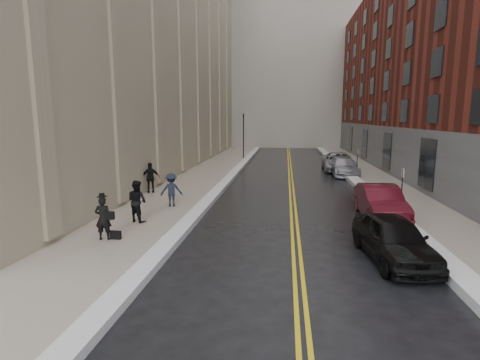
% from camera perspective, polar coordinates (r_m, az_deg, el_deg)
% --- Properties ---
extents(ground, '(160.00, 160.00, 0.00)m').
position_cam_1_polar(ground, '(12.46, -3.04, -12.83)').
color(ground, black).
rests_on(ground, ground).
extents(sidewalk_left, '(4.00, 64.00, 0.15)m').
position_cam_1_polar(sidewalk_left, '(28.50, -6.42, 0.04)').
color(sidewalk_left, gray).
rests_on(sidewalk_left, ground).
extents(sidewalk_right, '(3.00, 64.00, 0.15)m').
position_cam_1_polar(sidewalk_right, '(28.61, 20.93, -0.50)').
color(sidewalk_right, gray).
rests_on(sidewalk_right, ground).
extents(lane_stripe_a, '(0.12, 64.00, 0.01)m').
position_cam_1_polar(lane_stripe_a, '(27.76, 7.55, -0.39)').
color(lane_stripe_a, gold).
rests_on(lane_stripe_a, ground).
extents(lane_stripe_b, '(0.12, 64.00, 0.01)m').
position_cam_1_polar(lane_stripe_b, '(27.76, 8.04, -0.40)').
color(lane_stripe_b, gold).
rests_on(lane_stripe_b, ground).
extents(snow_ridge_left, '(0.70, 60.80, 0.26)m').
position_cam_1_polar(snow_ridge_left, '(28.06, -1.84, 0.06)').
color(snow_ridge_left, silver).
rests_on(snow_ridge_left, ground).
extents(snow_ridge_right, '(0.85, 60.80, 0.30)m').
position_cam_1_polar(snow_ridge_right, '(28.20, 17.29, -0.28)').
color(snow_ridge_right, silver).
rests_on(snow_ridge_right, ground).
extents(building_right, '(14.00, 50.00, 18.00)m').
position_cam_1_polar(building_right, '(37.92, 32.09, 14.56)').
color(building_right, maroon).
rests_on(building_right, ground).
extents(tower_far_right, '(22.00, 18.00, 44.00)m').
position_cam_1_polar(tower_far_right, '(80.15, 16.52, 21.57)').
color(tower_far_right, slate).
rests_on(tower_far_right, ground).
extents(traffic_signal, '(0.18, 0.15, 5.20)m').
position_cam_1_polar(traffic_signal, '(41.64, 0.54, 7.24)').
color(traffic_signal, black).
rests_on(traffic_signal, ground).
extents(parking_sign_near, '(0.06, 0.35, 2.23)m').
position_cam_1_polar(parking_sign_near, '(20.50, 23.46, -0.77)').
color(parking_sign_near, black).
rests_on(parking_sign_near, ground).
extents(parking_sign_far, '(0.06, 0.35, 2.23)m').
position_cam_1_polar(parking_sign_far, '(32.07, 17.45, 3.02)').
color(parking_sign_far, black).
rests_on(parking_sign_far, ground).
extents(car_black, '(2.29, 4.62, 1.51)m').
position_cam_1_polar(car_black, '(13.58, 22.32, -8.26)').
color(car_black, black).
rests_on(car_black, ground).
extents(car_maroon, '(1.71, 4.78, 1.57)m').
position_cam_1_polar(car_maroon, '(18.90, 20.58, -3.17)').
color(car_maroon, '#410B14').
rests_on(car_maroon, ground).
extents(car_silver_near, '(2.34, 5.12, 1.45)m').
position_cam_1_polar(car_silver_near, '(32.06, 15.43, 1.98)').
color(car_silver_near, '#9EA0A6').
rests_on(car_silver_near, ground).
extents(car_silver_far, '(2.87, 5.93, 1.63)m').
position_cam_1_polar(car_silver_far, '(34.70, 14.80, 2.70)').
color(car_silver_far, '#A2A6AA').
rests_on(car_silver_far, ground).
extents(pedestrian_main, '(0.66, 0.49, 1.66)m').
position_cam_1_polar(pedestrian_main, '(15.07, -20.13, -5.51)').
color(pedestrian_main, black).
rests_on(pedestrian_main, sidewalk_left).
extents(pedestrian_a, '(1.12, 1.01, 1.87)m').
position_cam_1_polar(pedestrian_a, '(17.18, -15.42, -3.11)').
color(pedestrian_a, black).
rests_on(pedestrian_a, sidewalk_left).
extents(pedestrian_b, '(1.26, 0.92, 1.74)m').
position_cam_1_polar(pedestrian_b, '(19.74, -10.41, -1.49)').
color(pedestrian_b, black).
rests_on(pedestrian_b, sidewalk_left).
extents(pedestrian_c, '(1.19, 0.87, 1.88)m').
position_cam_1_polar(pedestrian_c, '(23.56, -13.45, 0.34)').
color(pedestrian_c, black).
rests_on(pedestrian_c, sidewalk_left).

